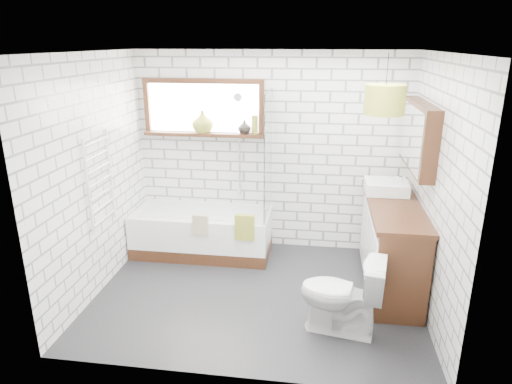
# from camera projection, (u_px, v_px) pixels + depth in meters

# --- Properties ---
(floor) EXTENTS (3.40, 2.60, 0.01)m
(floor) POSITION_uv_depth(u_px,v_px,m) (257.00, 294.00, 4.93)
(floor) COLOR black
(floor) RESTS_ON ground
(ceiling) EXTENTS (3.40, 2.60, 0.01)m
(ceiling) POSITION_uv_depth(u_px,v_px,m) (257.00, 51.00, 4.14)
(ceiling) COLOR white
(ceiling) RESTS_ON ground
(wall_back) EXTENTS (3.40, 0.01, 2.50)m
(wall_back) POSITION_uv_depth(u_px,v_px,m) (271.00, 153.00, 5.76)
(wall_back) COLOR white
(wall_back) RESTS_ON ground
(wall_front) EXTENTS (3.40, 0.01, 2.50)m
(wall_front) POSITION_uv_depth(u_px,v_px,m) (231.00, 236.00, 3.31)
(wall_front) COLOR white
(wall_front) RESTS_ON ground
(wall_left) EXTENTS (0.01, 2.60, 2.50)m
(wall_left) POSITION_uv_depth(u_px,v_px,m) (95.00, 176.00, 4.76)
(wall_left) COLOR white
(wall_left) RESTS_ON ground
(wall_right) EXTENTS (0.01, 2.60, 2.50)m
(wall_right) POSITION_uv_depth(u_px,v_px,m) (435.00, 191.00, 4.30)
(wall_right) COLOR white
(wall_right) RESTS_ON ground
(window) EXTENTS (1.52, 0.16, 0.68)m
(window) POSITION_uv_depth(u_px,v_px,m) (203.00, 108.00, 5.66)
(window) COLOR black
(window) RESTS_ON wall_back
(towel_radiator) EXTENTS (0.06, 0.52, 1.00)m
(towel_radiator) POSITION_uv_depth(u_px,v_px,m) (100.00, 181.00, 4.77)
(towel_radiator) COLOR white
(towel_radiator) RESTS_ON wall_left
(mirror_cabinet) EXTENTS (0.16, 1.20, 0.70)m
(mirror_cabinet) POSITION_uv_depth(u_px,v_px,m) (418.00, 136.00, 4.75)
(mirror_cabinet) COLOR black
(mirror_cabinet) RESTS_ON wall_right
(shower_riser) EXTENTS (0.02, 0.02, 1.30)m
(shower_riser) POSITION_uv_depth(u_px,v_px,m) (239.00, 145.00, 5.74)
(shower_riser) COLOR silver
(shower_riser) RESTS_ON wall_back
(bathtub) EXTENTS (1.71, 0.76, 0.55)m
(bathtub) POSITION_uv_depth(u_px,v_px,m) (202.00, 232.00, 5.82)
(bathtub) COLOR white
(bathtub) RESTS_ON floor
(shower_screen) EXTENTS (0.02, 0.72, 1.50)m
(shower_screen) POSITION_uv_depth(u_px,v_px,m) (268.00, 156.00, 5.38)
(shower_screen) COLOR white
(shower_screen) RESTS_ON bathtub
(towel_green) EXTENTS (0.23, 0.06, 0.31)m
(towel_green) POSITION_uv_depth(u_px,v_px,m) (245.00, 227.00, 5.30)
(towel_green) COLOR olive
(towel_green) RESTS_ON bathtub
(towel_beige) EXTENTS (0.19, 0.05, 0.24)m
(towel_beige) POSITION_uv_depth(u_px,v_px,m) (201.00, 225.00, 5.37)
(towel_beige) COLOR tan
(towel_beige) RESTS_ON bathtub
(vanity) EXTENTS (0.54, 1.68, 0.96)m
(vanity) POSITION_uv_depth(u_px,v_px,m) (391.00, 243.00, 5.01)
(vanity) COLOR black
(vanity) RESTS_ON floor
(basin) EXTENTS (0.46, 0.41, 0.14)m
(basin) POSITION_uv_depth(u_px,v_px,m) (386.00, 187.00, 5.15)
(basin) COLOR white
(basin) RESTS_ON vanity
(tap) EXTENTS (0.03, 0.03, 0.14)m
(tap) POSITION_uv_depth(u_px,v_px,m) (401.00, 183.00, 5.11)
(tap) COLOR silver
(tap) RESTS_ON vanity
(toilet) EXTENTS (0.55, 0.82, 0.77)m
(toilet) POSITION_uv_depth(u_px,v_px,m) (341.00, 294.00, 4.18)
(toilet) COLOR white
(toilet) RESTS_ON floor
(vase_olive) EXTENTS (0.30, 0.30, 0.28)m
(vase_olive) POSITION_uv_depth(u_px,v_px,m) (203.00, 123.00, 5.69)
(vase_olive) COLOR olive
(vase_olive) RESTS_ON window
(vase_dark) EXTENTS (0.19, 0.19, 0.17)m
(vase_dark) POSITION_uv_depth(u_px,v_px,m) (244.00, 129.00, 5.63)
(vase_dark) COLOR black
(vase_dark) RESTS_ON window
(bottle) EXTENTS (0.09, 0.09, 0.23)m
(bottle) POSITION_uv_depth(u_px,v_px,m) (255.00, 126.00, 5.61)
(bottle) COLOR olive
(bottle) RESTS_ON window
(pendant) EXTENTS (0.36, 0.36, 0.26)m
(pendant) POSITION_uv_depth(u_px,v_px,m) (385.00, 100.00, 4.05)
(pendant) COLOR olive
(pendant) RESTS_ON ceiling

